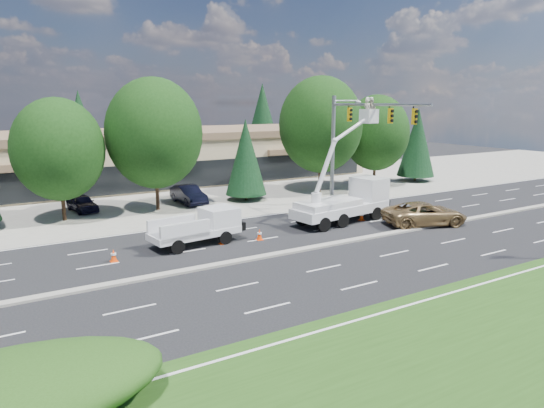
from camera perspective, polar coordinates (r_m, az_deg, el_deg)
ground at (r=27.97m, az=2.19°, el=-5.72°), size 140.00×140.00×0.00m
concrete_apron at (r=45.59m, az=-11.57°, el=0.92°), size 140.00×22.00×0.01m
grass_verge at (r=19.22m, az=24.51°, el=-15.29°), size 140.00×10.00×0.01m
road_median at (r=27.96m, az=2.19°, el=-5.60°), size 120.00×0.55×0.12m
strip_mall at (r=54.62m, az=-15.17°, el=5.52°), size 50.40×15.40×5.50m
tree_front_c at (r=37.80m, az=-23.83°, el=5.89°), size 6.38×6.38×8.85m
tree_front_d at (r=39.19m, az=-13.67°, el=8.07°), size 7.51×7.51×10.41m
tree_front_e at (r=42.42m, az=-3.11°, el=5.54°), size 3.60×3.60×7.10m
tree_front_f at (r=46.46m, az=5.75°, el=9.26°), size 7.89×7.89×10.94m
tree_front_g at (r=50.97m, az=12.14°, el=8.18°), size 6.69×6.69×9.28m
tree_front_h at (r=55.29m, az=16.71°, el=6.96°), size 4.00×4.00×7.88m
tree_back_b at (r=65.31m, az=-21.61°, el=8.29°), size 5.06×5.06×9.97m
tree_back_c at (r=68.96m, az=-9.94°, el=9.04°), size 5.02×5.02×9.90m
tree_back_d at (r=74.06m, az=-1.13°, el=9.98°), size 5.74×5.74×11.31m
signal_mast at (r=38.39m, az=9.23°, el=8.12°), size 2.76×10.16×9.00m
utility_pickup at (r=29.71m, az=-8.36°, el=-3.06°), size 5.66×2.65×2.09m
bucket_truck at (r=35.40m, az=9.07°, el=1.09°), size 8.20×3.38×8.84m
traffic_cone_a at (r=27.67m, az=-18.14°, el=-5.78°), size 0.40×0.40×0.70m
traffic_cone_b at (r=29.65m, az=-5.85°, el=-4.07°), size 0.40×0.40×0.70m
traffic_cone_c at (r=30.39m, az=-1.49°, el=-3.62°), size 0.40×0.40×0.70m
traffic_cone_d at (r=35.98m, az=10.50°, el=-1.38°), size 0.40×0.40×0.70m
minivan at (r=35.61m, az=17.54°, el=-1.09°), size 6.39×4.40×1.62m
parked_car_west at (r=41.12m, az=-21.44°, el=0.11°), size 2.18×4.11×1.33m
parked_car_east at (r=41.87m, az=-9.80°, el=1.11°), size 1.82×4.76×1.55m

